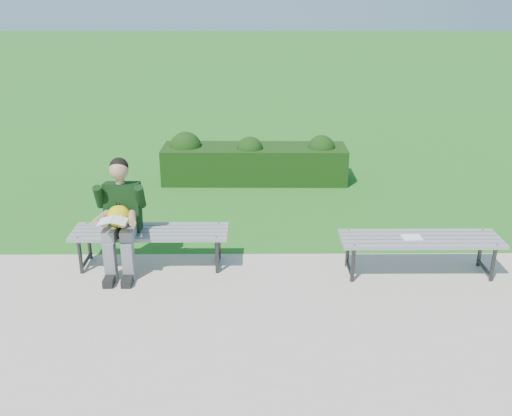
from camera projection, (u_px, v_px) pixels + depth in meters
The scene contains 7 objects.
ground at pixel (249, 255), 7.05m from camera, with size 80.00×80.00×0.00m.
walkway at pixel (248, 335), 5.41m from camera, with size 30.00×3.50×0.02m.
hedge at pixel (252, 161), 9.66m from camera, with size 3.10×0.81×0.84m.
bench_left at pixel (150, 235), 6.61m from camera, with size 1.80×0.50×0.46m.
bench_right at pixel (420, 242), 6.42m from camera, with size 1.80×0.50×0.46m.
seated_boy at pixel (120, 214), 6.41m from camera, with size 0.56×0.76×1.31m.
paper_sheet at pixel (412, 237), 6.40m from camera, with size 0.22×0.17×0.01m.
Camera 1 is at (0.04, -6.36, 3.09)m, focal length 40.00 mm.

